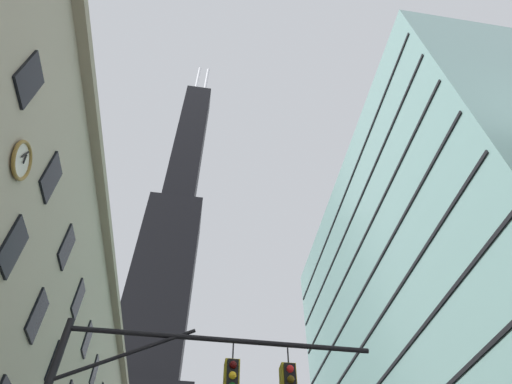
{
  "coord_description": "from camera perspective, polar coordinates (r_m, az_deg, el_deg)",
  "views": [
    {
      "loc": [
        -3.47,
        -6.11,
        1.45
      ],
      "look_at": [
        -0.34,
        14.38,
        24.29
      ],
      "focal_mm": 30.04,
      "sensor_mm": 36.0,
      "label": 1
    }
  ],
  "objects": [
    {
      "name": "dark_skyscraper",
      "position": [
        112.53,
        -13.5,
        -17.32
      ],
      "size": [
        22.51,
        22.51,
        194.79
      ],
      "color": "black",
      "rests_on": "ground"
    },
    {
      "name": "glass_office_midrise",
      "position": [
        43.38,
        27.29,
        -17.3
      ],
      "size": [
        19.06,
        39.44,
        40.06
      ],
      "color": "gray",
      "rests_on": "ground"
    }
  ]
}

